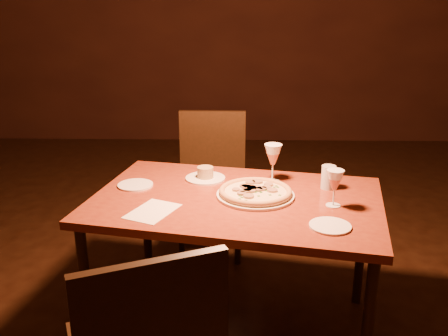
{
  "coord_description": "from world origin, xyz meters",
  "views": [
    {
      "loc": [
        -0.04,
        -2.39,
        1.62
      ],
      "look_at": [
        -0.09,
        -0.14,
        0.86
      ],
      "focal_mm": 40.0,
      "sensor_mm": 36.0,
      "label": 1
    }
  ],
  "objects": [
    {
      "name": "wine_glass_right",
      "position": [
        0.41,
        -0.27,
        0.81
      ],
      "size": [
        0.08,
        0.08,
        0.17
      ],
      "primitive_type": null,
      "color": "#C56B52",
      "rests_on": "dining_table"
    },
    {
      "name": "ramekin_saucer",
      "position": [
        -0.19,
        0.07,
        0.75
      ],
      "size": [
        0.21,
        0.21,
        0.07
      ],
      "color": "white",
      "rests_on": "dining_table"
    },
    {
      "name": "floor",
      "position": [
        0.0,
        0.0,
        0.0
      ],
      "size": [
        7.0,
        7.0,
        0.0
      ],
      "primitive_type": "plane",
      "color": "#321D10",
      "rests_on": "ground"
    },
    {
      "name": "back_wall",
      "position": [
        0.0,
        3.5,
        1.5
      ],
      "size": [
        6.0,
        0.04,
        3.0
      ],
      "primitive_type": "cube",
      "color": "#351810",
      "rests_on": "floor"
    },
    {
      "name": "menu_card",
      "position": [
        -0.4,
        -0.36,
        0.73
      ],
      "size": [
        0.25,
        0.29,
        0.0
      ],
      "primitive_type": "cube",
      "rotation": [
        0.0,
        0.0,
        -0.42
      ],
      "color": "white",
      "rests_on": "dining_table"
    },
    {
      "name": "dining_table",
      "position": [
        -0.03,
        -0.19,
        0.66
      ],
      "size": [
        1.5,
        1.13,
        0.73
      ],
      "rotation": [
        0.0,
        0.0,
        -0.2
      ],
      "color": "brown",
      "rests_on": "floor"
    },
    {
      "name": "side_plate_left",
      "position": [
        -0.54,
        -0.04,
        0.73
      ],
      "size": [
        0.18,
        0.18,
        0.01
      ],
      "primitive_type": "cylinder",
      "color": "white",
      "rests_on": "dining_table"
    },
    {
      "name": "pizza_plate",
      "position": [
        0.06,
        -0.17,
        0.75
      ],
      "size": [
        0.37,
        0.37,
        0.04
      ],
      "color": "white",
      "rests_on": "dining_table"
    },
    {
      "name": "wine_glass_far",
      "position": [
        0.15,
        0.04,
        0.83
      ],
      "size": [
        0.09,
        0.09,
        0.2
      ],
      "primitive_type": null,
      "color": "#C56B52",
      "rests_on": "dining_table"
    },
    {
      "name": "water_tumbler",
      "position": [
        0.43,
        -0.05,
        0.79
      ],
      "size": [
        0.07,
        0.07,
        0.12
      ],
      "primitive_type": "cylinder",
      "color": "silver",
      "rests_on": "dining_table"
    },
    {
      "name": "pendant_light",
      "position": [
        -0.03,
        -0.19,
        1.6
      ],
      "size": [
        0.12,
        0.12,
        0.12
      ],
      "primitive_type": "sphere",
      "color": "#FF8147",
      "rests_on": "ceiling"
    },
    {
      "name": "chair_far",
      "position": [
        -0.19,
        0.73,
        0.52
      ],
      "size": [
        0.45,
        0.45,
        0.92
      ],
      "rotation": [
        0.0,
        0.0,
        -0.01
      ],
      "color": "black",
      "rests_on": "floor"
    },
    {
      "name": "side_plate_near",
      "position": [
        0.36,
        -0.5,
        0.73
      ],
      "size": [
        0.17,
        0.17,
        0.01
      ],
      "primitive_type": "cylinder",
      "color": "white",
      "rests_on": "dining_table"
    }
  ]
}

